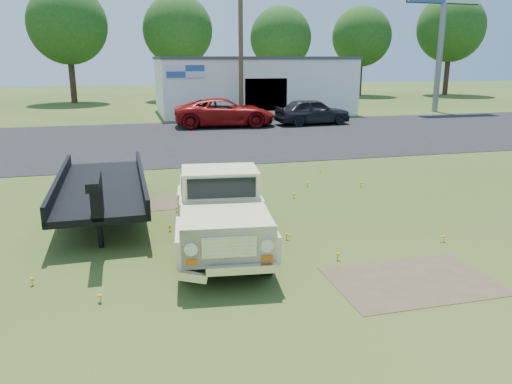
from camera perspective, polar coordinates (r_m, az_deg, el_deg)
ground at (r=11.81m, az=3.46°, el=-4.91°), size 140.00×140.00×0.00m
asphalt_lot at (r=26.09m, az=-6.82°, el=6.06°), size 90.00×14.00×0.02m
dirt_patch_a at (r=9.90m, az=17.41°, el=-9.68°), size 3.00×2.00×0.01m
dirt_patch_b at (r=14.68m, az=-8.26°, el=-1.03°), size 2.20×1.60×0.01m
commercial_building at (r=38.77m, az=-0.47°, el=12.19°), size 14.20×8.20×4.15m
utility_pole_mid at (r=33.40m, az=-1.75°, el=16.02°), size 1.60×0.30×9.00m
treeline_c at (r=50.33m, az=-20.75°, el=17.43°), size 7.04×7.04×10.47m
treeline_d at (r=51.40m, az=-8.92°, el=17.75°), size 6.72×6.72×10.00m
treeline_e at (r=51.95m, az=2.85°, el=17.18°), size 6.08×6.08×9.04m
treeline_f at (r=58.00m, az=11.97°, el=16.97°), size 6.40×6.40×9.52m
treeline_g at (r=61.84m, az=21.39°, el=17.05°), size 7.36×7.36×10.95m
vintage_pickup_truck at (r=10.78m, az=-4.10°, el=-1.91°), size 2.47×5.09×1.78m
flatbed_trailer at (r=13.66m, az=-17.23°, el=1.08°), size 2.22×6.52×1.77m
red_pickup at (r=30.62m, az=-3.60°, el=9.04°), size 6.26×3.30×1.68m
dark_sedan at (r=31.68m, az=6.47°, el=9.10°), size 4.83×2.23×1.60m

